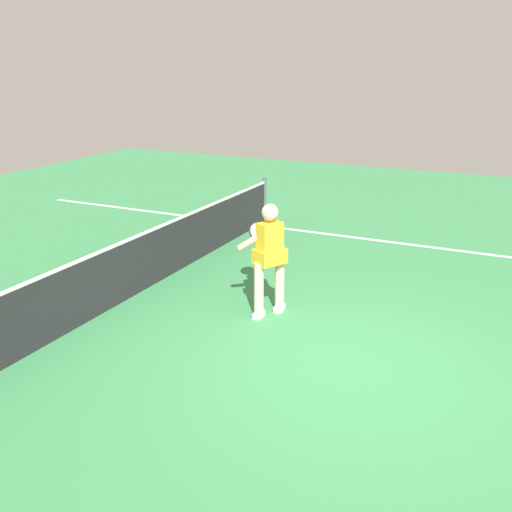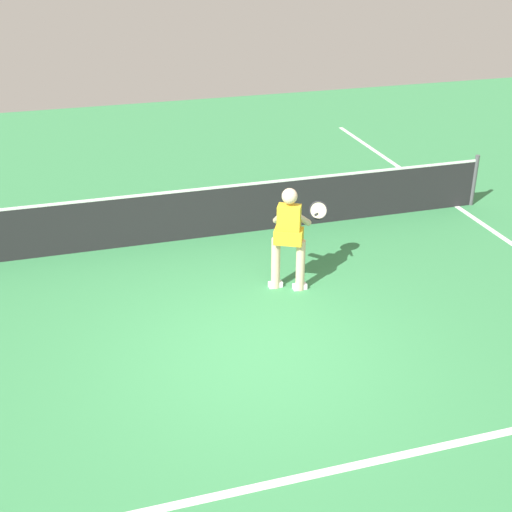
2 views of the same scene
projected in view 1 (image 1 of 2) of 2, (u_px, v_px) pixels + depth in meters
The scene contains 4 objects.
ground_plane at pixel (353, 366), 6.62m from camera, with size 26.31×26.31×0.00m, color #38844C.
sideline_right_marking at pixel (429, 247), 10.87m from camera, with size 0.10×18.24×0.01m, color white.
court_net at pixel (103, 281), 7.92m from camera, with size 10.63×0.08×0.97m.
tennis_player at pixel (269, 255), 7.75m from camera, with size 1.05×0.82×1.55m.
Camera 1 is at (-5.78, -1.54, 3.29)m, focal length 40.81 mm.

